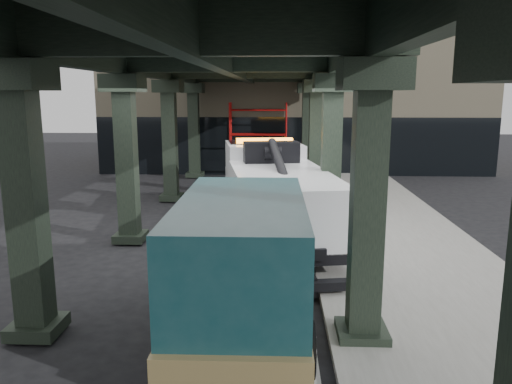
# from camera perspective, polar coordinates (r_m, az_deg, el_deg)

# --- Properties ---
(ground) EXTENTS (90.00, 90.00, 0.00)m
(ground) POSITION_cam_1_polar(r_m,az_deg,el_deg) (13.25, -2.22, -8.45)
(ground) COLOR black
(ground) RESTS_ON ground
(sidewalk) EXTENTS (5.00, 40.00, 0.15)m
(sidewalk) POSITION_cam_1_polar(r_m,az_deg,el_deg) (15.48, 15.34, -5.66)
(sidewalk) COLOR gray
(sidewalk) RESTS_ON ground
(lane_stripe) EXTENTS (0.12, 38.00, 0.01)m
(lane_stripe) POSITION_cam_1_polar(r_m,az_deg,el_deg) (15.12, 4.87, -5.96)
(lane_stripe) COLOR silver
(lane_stripe) RESTS_ON ground
(viaduct) EXTENTS (7.40, 32.00, 6.40)m
(viaduct) POSITION_cam_1_polar(r_m,az_deg,el_deg) (14.55, -3.35, 15.14)
(viaduct) COLOR black
(viaduct) RESTS_ON ground
(building) EXTENTS (22.00, 10.00, 8.00)m
(building) POSITION_cam_1_polar(r_m,az_deg,el_deg) (32.46, 4.23, 10.32)
(building) COLOR #C6B793
(building) RESTS_ON ground
(scaffolding) EXTENTS (3.08, 0.88, 4.00)m
(scaffolding) POSITION_cam_1_polar(r_m,az_deg,el_deg) (27.21, 0.26, 6.21)
(scaffolding) COLOR red
(scaffolding) RESTS_ON ground
(tow_truck) EXTENTS (3.95, 9.60, 3.06)m
(tow_truck) POSITION_cam_1_polar(r_m,az_deg,el_deg) (15.95, 1.94, 0.48)
(tow_truck) COLOR black
(tow_truck) RESTS_ON ground
(towed_van) EXTENTS (2.58, 6.29, 2.54)m
(towed_van) POSITION_cam_1_polar(r_m,az_deg,el_deg) (9.81, -1.48, -7.13)
(towed_van) COLOR #10363C
(towed_van) RESTS_ON ground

